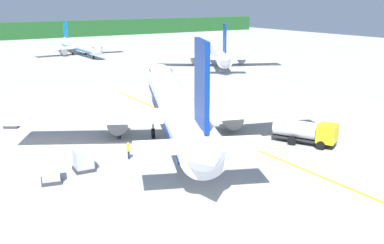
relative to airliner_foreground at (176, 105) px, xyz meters
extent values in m
cube|color=#A8A8A3|center=(14.80, 27.19, -3.49)|extent=(240.00, 320.00, 0.20)
cube|color=#1E5123|center=(14.80, 139.67, -0.26)|extent=(216.00, 6.00, 6.27)
cylinder|color=white|center=(0.23, 0.52, 0.11)|extent=(17.73, 34.57, 3.80)
cone|color=white|center=(7.82, 18.16, 0.11)|extent=(4.26, 3.63, 3.61)
cone|color=white|center=(-7.53, -17.48, 0.51)|extent=(4.23, 4.22, 3.23)
cube|color=#192333|center=(6.95, 16.14, 0.96)|extent=(3.92, 3.48, 0.60)
cube|color=white|center=(-8.96, 2.30, -0.56)|extent=(16.30, 12.02, 0.50)
cylinder|color=slate|center=(-5.73, 2.87, -1.76)|extent=(3.29, 3.81, 2.20)
cube|color=white|center=(7.83, -4.93, -0.56)|extent=(16.70, 9.34, 0.50)
cylinder|color=slate|center=(6.02, -2.19, -1.76)|extent=(3.29, 3.81, 2.20)
cube|color=navy|center=(-6.30, -14.63, 5.26)|extent=(2.07, 4.18, 6.50)
cube|color=white|center=(-6.30, -14.63, 0.51)|extent=(10.82, 7.05, 0.24)
cube|color=navy|center=(0.23, 0.52, -0.94)|extent=(16.13, 31.18, 0.36)
cylinder|color=black|center=(5.64, 13.09, -2.84)|extent=(0.76, 1.15, 1.10)
cylinder|color=gray|center=(5.64, 13.09, -2.04)|extent=(0.20, 0.20, 0.50)
cylinder|color=black|center=(-2.76, 0.17, -2.84)|extent=(0.76, 1.15, 1.10)
cylinder|color=gray|center=(-2.76, 0.17, -2.04)|extent=(0.20, 0.20, 0.50)
cylinder|color=black|center=(2.02, -1.88, -2.84)|extent=(0.76, 1.15, 1.10)
cylinder|color=gray|center=(2.02, -1.88, -2.04)|extent=(0.20, 0.20, 0.50)
cylinder|color=silver|center=(36.44, 42.90, -0.46)|extent=(17.93, 27.61, 3.18)
cone|color=silver|center=(44.54, 56.77, -0.46)|extent=(3.62, 3.26, 3.02)
cone|color=silver|center=(28.17, 28.74, -0.13)|extent=(3.68, 3.67, 2.70)
cube|color=#192333|center=(43.61, 55.18, 0.25)|extent=(3.35, 3.10, 0.50)
cube|color=silver|center=(28.99, 45.31, -1.02)|extent=(13.17, 11.16, 0.42)
cylinder|color=slate|center=(31.73, 45.45, -2.02)|extent=(2.94, 3.24, 1.84)
cube|color=silver|center=(42.20, 37.60, -1.02)|extent=(13.85, 9.16, 0.42)
cylinder|color=slate|center=(40.98, 40.05, -2.02)|extent=(2.94, 3.24, 1.84)
cube|color=navy|center=(29.48, 30.98, 3.85)|extent=(2.12, 3.33, 5.44)
cube|color=silver|center=(29.48, 30.98, -0.13)|extent=(8.86, 6.70, 0.20)
cube|color=navy|center=(36.44, 42.90, -1.34)|extent=(16.27, 24.93, 0.30)
cylinder|color=black|center=(42.21, 52.78, -2.93)|extent=(0.72, 0.94, 0.92)
cylinder|color=gray|center=(42.21, 52.78, -2.26)|extent=(0.17, 0.17, 0.42)
cylinder|color=black|center=(33.93, 42.91, -2.93)|extent=(0.72, 0.94, 0.92)
cylinder|color=gray|center=(33.93, 42.91, -2.26)|extent=(0.17, 0.17, 0.42)
cylinder|color=black|center=(37.68, 40.72, -2.93)|extent=(0.72, 0.94, 0.92)
cylinder|color=gray|center=(37.68, 40.72, -2.26)|extent=(0.17, 0.17, 0.42)
cylinder|color=silver|center=(15.92, 77.79, -0.88)|extent=(2.75, 25.78, 2.72)
cone|color=silver|center=(15.91, 64.04, -0.88)|extent=(2.59, 1.72, 2.58)
cone|color=silver|center=(15.94, 91.82, -0.60)|extent=(2.31, 2.29, 2.31)
cube|color=#192333|center=(15.91, 65.61, -0.27)|extent=(2.31, 1.72, 0.43)
cube|color=silver|center=(22.47, 79.21, -1.36)|extent=(11.75, 4.63, 0.36)
cylinder|color=slate|center=(20.50, 77.92, -2.22)|extent=(1.58, 2.29, 1.58)
cube|color=silver|center=(9.38, 79.22, -1.36)|extent=(11.75, 4.60, 0.36)
cylinder|color=slate|center=(11.34, 77.93, -2.22)|extent=(1.58, 2.29, 1.58)
cube|color=#0C66B2|center=(15.93, 89.60, 2.80)|extent=(0.26, 3.15, 4.65)
cube|color=silver|center=(15.93, 89.60, -0.60)|extent=(7.45, 2.30, 0.17)
cube|color=#0C66B2|center=(15.92, 77.79, -1.63)|extent=(2.61, 23.20, 0.26)
cylinder|color=black|center=(15.91, 67.99, -3.00)|extent=(0.25, 0.79, 0.79)
cylinder|color=gray|center=(15.91, 67.99, -2.42)|extent=(0.14, 0.14, 0.36)
cylinder|color=black|center=(17.78, 78.86, -3.00)|extent=(0.25, 0.79, 0.79)
cylinder|color=gray|center=(17.78, 78.86, -2.42)|extent=(0.14, 0.14, 0.36)
cylinder|color=black|center=(14.06, 78.86, -3.00)|extent=(0.25, 0.79, 0.79)
cylinder|color=gray|center=(14.06, 78.86, -2.42)|extent=(0.14, 0.14, 0.36)
cube|color=yellow|center=(10.75, -12.16, -1.89)|extent=(2.78, 2.61, 1.80)
cube|color=#192333|center=(11.14, -12.92, -1.53)|extent=(1.68, 0.92, 0.94)
cylinder|color=silver|center=(9.25, -9.23, -1.89)|extent=(3.69, 4.88, 1.80)
cube|color=#262628|center=(9.66, -10.03, -2.87)|extent=(4.39, 6.57, 0.16)
cylinder|color=black|center=(11.60, -11.39, -2.94)|extent=(0.66, 0.93, 0.90)
cylinder|color=black|center=(9.64, -12.40, -2.94)|extent=(0.66, 0.93, 0.90)
cylinder|color=black|center=(10.22, -8.73, -2.94)|extent=(0.66, 0.93, 0.90)
cylinder|color=black|center=(8.27, -9.73, -2.94)|extent=(0.66, 0.93, 0.90)
cube|color=#333338|center=(-14.80, 13.08, -3.24)|extent=(2.23, 2.23, 0.30)
cube|color=#B2B7C1|center=(-14.80, 13.08, -2.32)|extent=(1.95, 1.95, 1.54)
cube|color=#B2B7C1|center=(-14.53, 13.49, -1.70)|extent=(1.52, 1.27, 0.54)
cube|color=#333338|center=(-15.69, -6.31, -3.24)|extent=(1.93, 1.93, 0.30)
cube|color=#B2B7C1|center=(-15.69, -6.31, -2.29)|extent=(1.69, 1.69, 1.60)
cube|color=#B2B7C1|center=(-15.58, -5.83, -1.64)|extent=(1.53, 0.90, 0.54)
cube|color=#333338|center=(-12.47, -5.12, -3.24)|extent=(1.83, 1.83, 0.30)
cube|color=#B2B7C1|center=(-12.47, -5.12, -2.29)|extent=(1.61, 1.61, 1.60)
cube|color=#B2B7C1|center=(-12.43, -4.60, -1.64)|extent=(1.57, 0.72, 0.56)
cylinder|color=#191E33|center=(-6.07, 1.96, -2.97)|extent=(0.14, 0.14, 0.84)
cylinder|color=#191E33|center=(-5.92, 1.87, -2.97)|extent=(0.14, 0.14, 0.84)
cube|color=orange|center=(-5.99, 1.91, -2.23)|extent=(0.49, 0.40, 0.63)
cube|color=silver|center=(-5.99, 1.91, -2.20)|extent=(0.51, 0.41, 0.06)
sphere|color=tan|center=(-5.99, 1.91, -1.81)|extent=(0.23, 0.23, 0.23)
cylinder|color=orange|center=(-6.23, 2.04, -2.20)|extent=(0.09, 0.09, 0.60)
cylinder|color=orange|center=(-5.76, 1.79, -2.20)|extent=(0.09, 0.09, 0.60)
cylinder|color=#191E33|center=(-7.85, -4.57, -2.98)|extent=(0.14, 0.14, 0.82)
cylinder|color=#191E33|center=(-7.82, -4.39, -2.98)|extent=(0.14, 0.14, 0.82)
cube|color=#CCE519|center=(-7.83, -4.48, -2.27)|extent=(0.27, 0.46, 0.61)
cube|color=silver|center=(-7.83, -4.48, -2.24)|extent=(0.28, 0.48, 0.06)
sphere|color=tan|center=(-7.83, -4.48, -1.85)|extent=(0.22, 0.22, 0.22)
cylinder|color=#CCE519|center=(-7.87, -4.75, -2.24)|extent=(0.09, 0.09, 0.58)
cylinder|color=#CCE519|center=(-7.80, -4.22, -2.24)|extent=(0.09, 0.09, 0.58)
cube|color=yellow|center=(4.17, -4.48, -3.39)|extent=(0.30, 60.00, 0.01)
camera|label=1|loc=(-24.58, -42.08, 11.32)|focal=42.43mm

